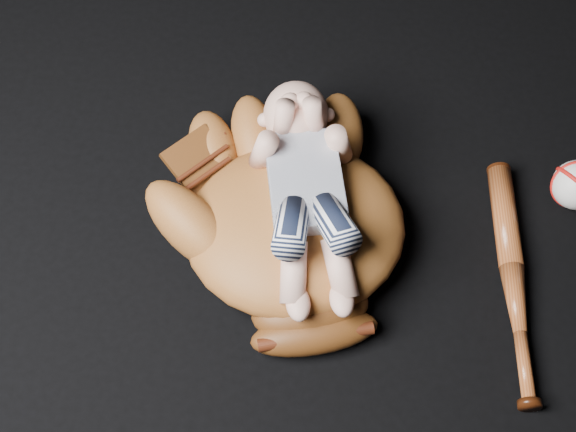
# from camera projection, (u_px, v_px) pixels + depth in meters

# --- Properties ---
(baseball_glove) EXTENTS (0.53, 0.58, 0.15)m
(baseball_glove) POSITION_uv_depth(u_px,v_px,m) (295.00, 222.00, 1.36)
(baseball_glove) COLOR brown
(baseball_glove) RESTS_ON ground
(newborn_baby) EXTENTS (0.25, 0.42, 0.16)m
(newborn_baby) POSITION_uv_depth(u_px,v_px,m) (308.00, 196.00, 1.31)
(newborn_baby) COLOR #D8A08B
(newborn_baby) RESTS_ON baseball_glove
(baseball_bat) EXTENTS (0.07, 0.42, 0.04)m
(baseball_bat) POSITION_uv_depth(u_px,v_px,m) (513.00, 281.00, 1.37)
(baseball_bat) COLOR brown
(baseball_bat) RESTS_ON ground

